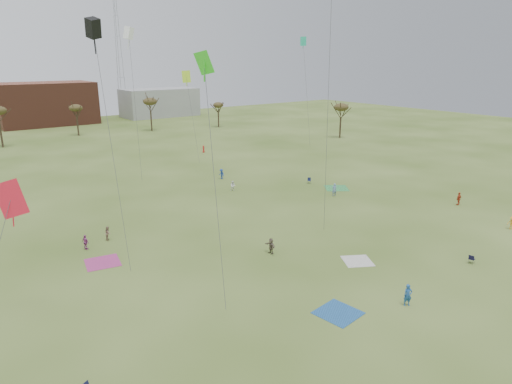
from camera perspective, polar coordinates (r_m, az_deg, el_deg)
ground at (r=40.66m, az=10.46°, el=-11.32°), size 260.00×260.00×0.00m
flyer_near_right at (r=38.47m, az=18.48°, el=-12.14°), size 0.78×0.71×1.80m
spectator_fore_a at (r=65.90m, az=24.06°, el=-0.77°), size 1.03×0.43×1.75m
spectator_fore_b at (r=51.36m, az=-18.04°, el=-4.92°), size 0.84×0.92×1.51m
spectator_fore_c at (r=45.61m, az=1.88°, el=-6.76°), size 0.49×1.48×1.59m
flyer_mid_b at (r=59.43m, az=29.39°, el=-3.39°), size 1.04×1.11×1.50m
flyer_mid_c at (r=65.09m, az=9.77°, el=0.29°), size 0.79×0.69×1.83m
spectator_mid_d at (r=49.57m, az=-20.57°, el=-5.92°), size 0.69×1.00×1.57m
spectator_mid_e at (r=66.83m, az=-2.91°, el=0.77°), size 0.89×0.89×1.45m
flyer_far_b at (r=94.69m, az=-6.59°, el=5.37°), size 0.77×0.86×1.47m
flyer_far_c at (r=73.47m, az=-4.35°, el=2.27°), size 0.76×1.14×1.65m
blanket_blue at (r=36.58m, az=10.24°, el=-14.69°), size 3.39×3.39×0.03m
blanket_cream at (r=45.27m, az=12.58°, el=-8.45°), size 3.63×3.63×0.03m
blanket_plum at (r=46.31m, az=-18.66°, el=-8.37°), size 3.61×3.61×0.03m
blanket_olive at (r=69.25m, az=10.04°, el=0.48°), size 4.63×4.63×0.03m
camp_chair_center at (r=48.29m, az=25.38°, el=-7.77°), size 0.63×0.60×0.87m
camp_chair_right at (r=71.31m, az=6.67°, el=1.30°), size 0.74×0.74×0.87m
kites_aloft at (r=55.30m, az=-14.63°, el=16.93°), size 72.65×53.50×26.40m
tree_line at (r=106.39m, az=-24.00°, el=8.75°), size 117.44×49.32×8.91m
building_brick at (r=147.90m, az=-24.84°, el=10.01°), size 26.00×16.00×12.00m
building_grey at (r=157.53m, az=-11.97°, el=10.91°), size 24.00×12.00×9.00m
radio_tower at (r=159.39m, az=-16.79°, el=15.95°), size 1.51×1.72×41.00m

